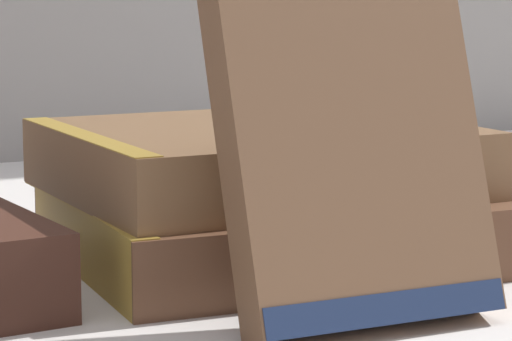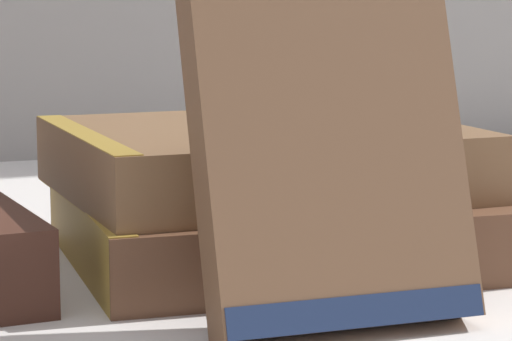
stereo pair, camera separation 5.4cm
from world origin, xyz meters
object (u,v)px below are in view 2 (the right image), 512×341
at_px(book_flat_top, 250,159).
at_px(pocket_watch, 323,116).
at_px(book_flat_bottom, 263,226).
at_px(book_leaning_front, 329,151).

distance_m(book_flat_top, pocket_watch, 0.04).
height_order(book_flat_bottom, book_leaning_front, book_leaning_front).
bearing_deg(pocket_watch, book_flat_top, -173.24).
relative_size(book_leaning_front, pocket_watch, 2.66).
bearing_deg(book_flat_bottom, pocket_watch, 16.51).
bearing_deg(book_flat_top, book_leaning_front, -95.67).
bearing_deg(book_leaning_front, book_flat_top, 86.02).
xyz_separation_m(book_flat_top, book_leaning_front, (-0.01, -0.11, 0.02)).
distance_m(book_leaning_front, pocket_watch, 0.13).
relative_size(book_flat_bottom, book_flat_top, 1.05).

